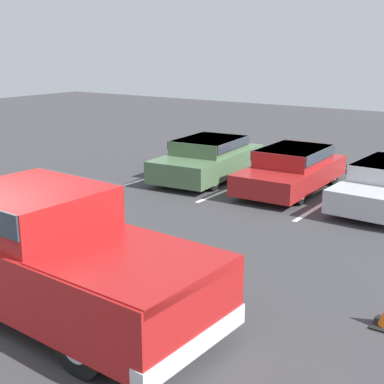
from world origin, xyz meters
The scene contains 7 objects.
stall_stripe_a centered at (-3.29, 9.21, 0.00)m, with size 0.12×5.26×0.01m, color white.
stall_stripe_b centered at (-0.53, 9.21, 0.00)m, with size 0.12×5.26×0.01m, color white.
stall_stripe_c centered at (2.22, 9.21, 0.00)m, with size 0.12×5.26×0.01m, color white.
pickup_truck centered at (0.92, 0.48, 0.94)m, with size 5.83×2.28×1.89m.
parked_sedan_a centered at (-1.77, 9.04, 0.65)m, with size 2.21×4.40×1.23m.
parked_sedan_b centered at (0.93, 9.23, 0.64)m, with size 1.88×4.35×1.20m.
wheel_stop_curb centered at (1.97, 12.23, 0.07)m, with size 1.70×0.20×0.14m, color #B7B2A8.
Camera 1 is at (7.04, -4.47, 3.93)m, focal length 50.00 mm.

